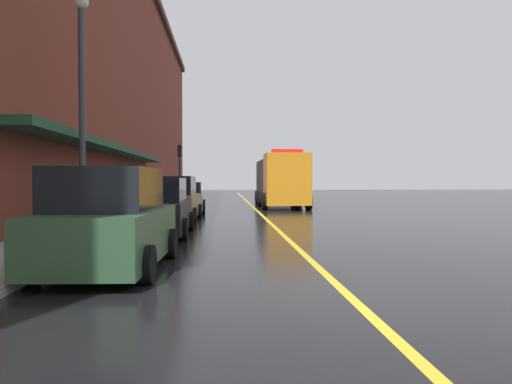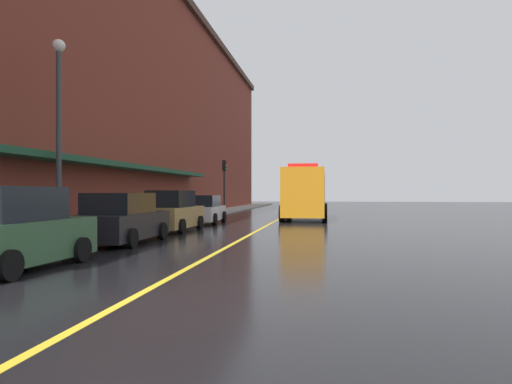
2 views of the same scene
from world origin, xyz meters
name	(u,v)px [view 1 (image 1 of 2)]	position (x,y,z in m)	size (l,w,h in m)	color
ground_plane	(252,206)	(0.00, 25.00, 0.00)	(112.00, 112.00, 0.00)	black
sidewalk_left	(159,205)	(-6.20, 25.00, 0.07)	(2.40, 70.00, 0.15)	#9E9B93
lane_center_stripe	(252,206)	(0.00, 25.00, 0.00)	(0.16, 70.00, 0.01)	gold
brick_building_left	(66,76)	(-11.82, 23.99, 8.30)	(10.02, 64.00, 16.58)	maroon
parked_car_0	(109,223)	(-3.99, 2.59, 0.89)	(2.25, 4.19, 1.92)	#2D5133
parked_car_1	(156,209)	(-3.94, 8.20, 0.83)	(2.15, 4.47, 1.77)	black
parked_car_2	(175,200)	(-3.90, 13.37, 0.87)	(2.11, 4.21, 1.87)	#A5844C
parked_car_3	(186,198)	(-3.89, 18.67, 0.76)	(2.18, 4.25, 1.62)	silver
utility_truck	(281,181)	(1.75, 23.26, 1.66)	(2.90, 8.05, 3.49)	orange
parking_meter_0	(88,205)	(-5.35, 5.97, 1.06)	(0.14, 0.18, 1.33)	#4C4C51
parking_meter_1	(90,205)	(-5.35, 6.17, 1.06)	(0.14, 0.18, 1.33)	#4C4C51
parking_meter_2	(80,206)	(-5.35, 5.36, 1.06)	(0.14, 0.18, 1.33)	#4C4C51
street_lamp_left	(82,87)	(-5.95, 7.57, 4.40)	(0.44, 0.44, 6.94)	#33383D
traffic_light_near	(180,162)	(-5.29, 30.12, 3.16)	(0.38, 0.36, 4.30)	#232326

